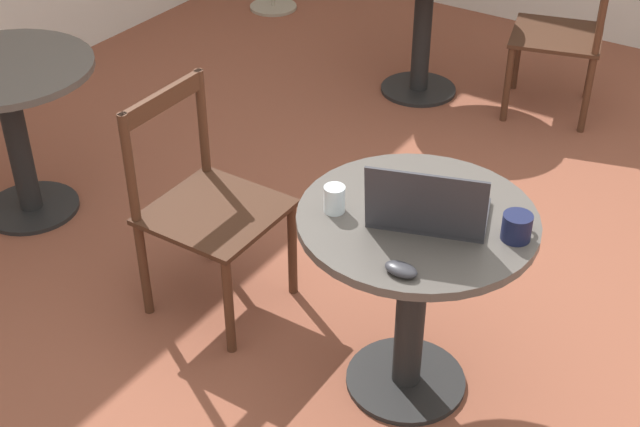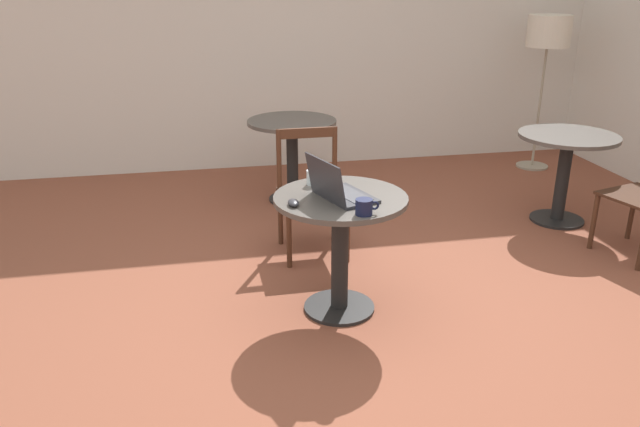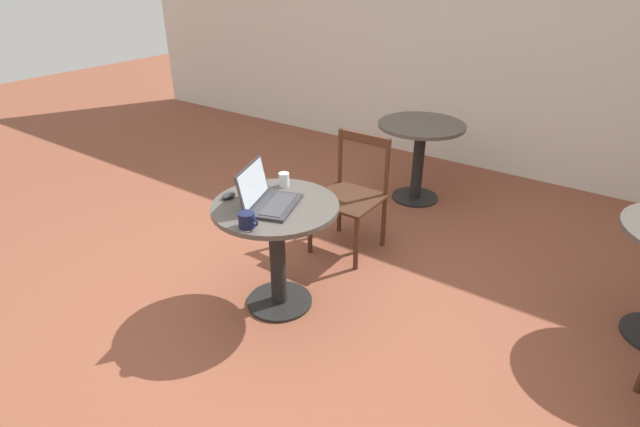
# 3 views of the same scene
# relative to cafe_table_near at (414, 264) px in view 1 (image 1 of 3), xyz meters

# --- Properties ---
(ground_plane) EXTENTS (16.00, 16.00, 0.00)m
(ground_plane) POSITION_rel_cafe_table_near_xyz_m (0.10, -0.18, -0.52)
(ground_plane) COLOR brown
(cafe_table_near) EXTENTS (0.75, 0.75, 0.71)m
(cafe_table_near) POSITION_rel_cafe_table_near_xyz_m (0.00, 0.00, 0.00)
(cafe_table_near) COLOR black
(cafe_table_near) RESTS_ON ground_plane
(cafe_table_mid) EXTENTS (0.75, 0.75, 0.71)m
(cafe_table_mid) POSITION_rel_cafe_table_near_xyz_m (2.04, 1.04, 0.00)
(cafe_table_mid) COLOR black
(cafe_table_mid) RESTS_ON ground_plane
(cafe_table_far) EXTENTS (0.75, 0.75, 0.71)m
(cafe_table_far) POSITION_rel_cafe_table_near_xyz_m (0.03, 1.94, 0.00)
(cafe_table_far) COLOR black
(cafe_table_far) RESTS_ON ground_plane
(chair_near_back) EXTENTS (0.46, 0.46, 0.86)m
(chair_near_back) POSITION_rel_cafe_table_near_xyz_m (-0.01, 0.86, -0.09)
(chair_near_back) COLOR #472819
(chair_near_back) RESTS_ON ground_plane
(chair_mid_front) EXTENTS (0.56, 0.56, 0.86)m
(chair_mid_front) POSITION_rel_cafe_table_near_xyz_m (2.24, 0.31, -0.09)
(chair_mid_front) COLOR #472819
(chair_mid_front) RESTS_ON ground_plane
(laptop) EXTENTS (0.37, 0.43, 0.24)m
(laptop) POSITION_rel_cafe_table_near_xyz_m (-0.02, -0.04, 0.24)
(laptop) COLOR #2D2D33
(laptop) RESTS_ON cafe_table_near
(mouse) EXTENTS (0.06, 0.10, 0.03)m
(mouse) POSITION_rel_cafe_table_near_xyz_m (-0.28, -0.10, 0.20)
(mouse) COLOR #2D2D33
(mouse) RESTS_ON cafe_table_near
(mug) EXTENTS (0.13, 0.09, 0.08)m
(mug) POSITION_rel_cafe_table_near_xyz_m (0.06, -0.30, 0.23)
(mug) COLOR #141938
(mug) RESTS_ON cafe_table_near
(drinking_glass) EXTENTS (0.07, 0.07, 0.09)m
(drinking_glass) POSITION_rel_cafe_table_near_xyz_m (-0.12, 0.23, 0.23)
(drinking_glass) COLOR silver
(drinking_glass) RESTS_ON cafe_table_near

